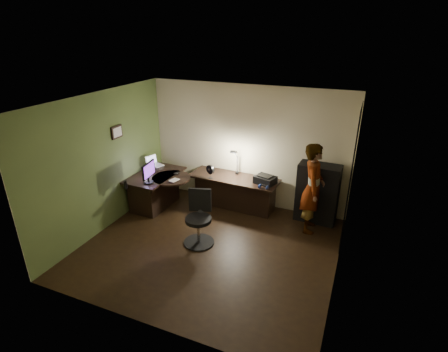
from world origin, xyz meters
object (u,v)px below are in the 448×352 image
at_px(desk_left, 156,190).
at_px(office_chair, 198,219).
at_px(person, 313,188).
at_px(desk_right, 234,192).
at_px(monitor, 148,175).
at_px(cabinet, 317,193).

relative_size(desk_left, office_chair, 1.31).
height_order(office_chair, person, person).
height_order(desk_right, monitor, monitor).
xyz_separation_m(office_chair, person, (1.82, 1.32, 0.39)).
relative_size(desk_right, person, 1.09).
bearing_deg(cabinet, desk_right, -172.08).
xyz_separation_m(cabinet, office_chair, (-1.87, -1.74, -0.11)).
relative_size(desk_left, monitor, 2.76).
relative_size(cabinet, monitor, 2.54).
xyz_separation_m(monitor, person, (3.22, 0.79, -0.05)).
height_order(desk_right, person, person).
bearing_deg(monitor, desk_left, 101.50).
bearing_deg(office_chair, desk_left, 131.14).
bearing_deg(person, monitor, 95.95).
xyz_separation_m(desk_left, cabinet, (3.43, 0.77, 0.23)).
height_order(desk_left, desk_right, desk_left).
height_order(desk_left, monitor, monitor).
relative_size(office_chair, person, 0.57).
xyz_separation_m(desk_right, person, (1.74, -0.27, 0.54)).
distance_m(desk_right, monitor, 1.92).
xyz_separation_m(desk_right, cabinet, (1.79, 0.15, 0.25)).
relative_size(cabinet, office_chair, 1.21).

